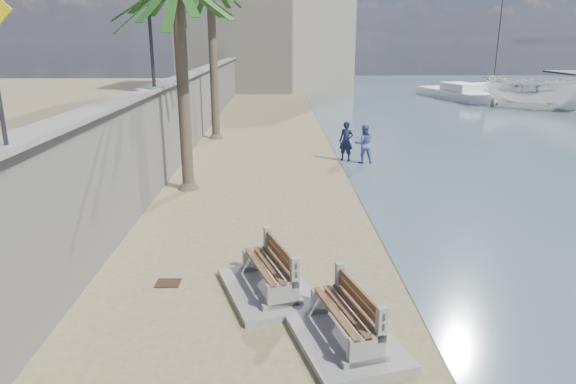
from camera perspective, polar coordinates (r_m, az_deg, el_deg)
name	(u,v)px	position (r m, az deg, el deg)	size (l,w,h in m)	color
seawall	(191,111)	(27.02, -10.75, 8.88)	(0.45, 70.00, 3.50)	gray
wall_cap	(189,75)	(26.85, -10.96, 12.69)	(0.80, 70.00, 0.12)	gray
end_building	(265,23)	(58.48, -2.55, 18.20)	(18.00, 12.00, 14.00)	#B7AA93
bench_near	(269,273)	(10.97, -2.13, -9.01)	(2.38, 2.89, 1.04)	gray
bench_far	(345,320)	(9.38, 6.37, -13.92)	(2.23, 2.77, 1.01)	gray
person_a	(346,138)	(23.06, 6.49, 5.94)	(0.73, 0.49, 2.02)	#15193A
person_b	(364,142)	(22.69, 8.44, 5.53)	(0.91, 0.71, 1.89)	#515AA8
boat_cruiser	(537,91)	(45.19, 25.95, 10.06)	(3.10, 3.19, 3.65)	silver
yacht_far	(453,95)	(51.20, 17.89, 10.25)	(9.50, 2.66, 1.50)	silver
sailboat_west	(493,85)	(64.53, 21.84, 11.00)	(6.53, 3.67, 10.78)	silver
debris_d	(168,283)	(11.84, -13.18, -9.82)	(0.53, 0.42, 0.03)	#382616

